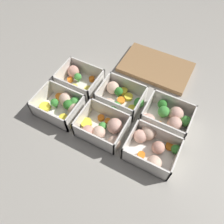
% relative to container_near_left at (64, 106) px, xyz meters
% --- Properties ---
extents(ground_plane, '(4.00, 4.00, 0.00)m').
position_rel_container_near_left_xyz_m(ground_plane, '(0.16, 0.06, -0.03)').
color(ground_plane, gray).
extents(container_near_left, '(0.16, 0.13, 0.07)m').
position_rel_container_near_left_xyz_m(container_near_left, '(0.00, 0.00, 0.00)').
color(container_near_left, silver).
rests_on(container_near_left, ground_plane).
extents(container_near_center, '(0.16, 0.12, 0.07)m').
position_rel_container_near_left_xyz_m(container_near_center, '(0.17, -0.02, -0.00)').
color(container_near_center, silver).
rests_on(container_near_center, ground_plane).
extents(container_near_right, '(0.16, 0.15, 0.07)m').
position_rel_container_near_left_xyz_m(container_near_right, '(0.33, -0.00, 0.00)').
color(container_near_right, silver).
rests_on(container_near_right, ground_plane).
extents(container_far_left, '(0.16, 0.13, 0.07)m').
position_rel_container_near_left_xyz_m(container_far_left, '(-0.02, 0.13, -0.00)').
color(container_far_left, silver).
rests_on(container_far_left, ground_plane).
extents(container_far_center, '(0.16, 0.13, 0.07)m').
position_rel_container_near_left_xyz_m(container_far_center, '(0.16, 0.12, -0.00)').
color(container_far_center, silver).
rests_on(container_far_center, ground_plane).
extents(container_far_right, '(0.16, 0.14, 0.07)m').
position_rel_container_near_left_xyz_m(container_far_right, '(0.34, 0.12, 0.00)').
color(container_far_right, silver).
rests_on(container_far_right, ground_plane).
extents(cutting_board, '(0.28, 0.18, 0.02)m').
position_rel_container_near_left_xyz_m(cutting_board, '(0.21, 0.34, -0.02)').
color(cutting_board, olive).
rests_on(cutting_board, ground_plane).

